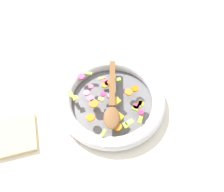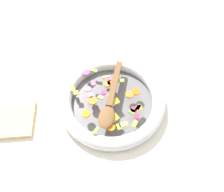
# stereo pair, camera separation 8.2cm
# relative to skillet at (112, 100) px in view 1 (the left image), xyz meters

# --- Properties ---
(ground_plane) EXTENTS (4.00, 4.00, 0.00)m
(ground_plane) POSITION_rel_skillet_xyz_m (0.00, 0.00, -0.02)
(ground_plane) COLOR silver
(skillet) EXTENTS (0.41, 0.41, 0.05)m
(skillet) POSITION_rel_skillet_xyz_m (0.00, 0.00, 0.00)
(skillet) COLOR slate
(skillet) RESTS_ON ground_plane
(chopped_vegetables) EXTENTS (0.27, 0.29, 0.01)m
(chopped_vegetables) POSITION_rel_skillet_xyz_m (0.01, 0.01, 0.03)
(chopped_vegetables) COLOR orange
(chopped_vegetables) RESTS_ON skillet
(wooden_spoon) EXTENTS (0.12, 0.30, 0.01)m
(wooden_spoon) POSITION_rel_skillet_xyz_m (0.01, 0.02, 0.04)
(wooden_spoon) COLOR brown
(wooden_spoon) RESTS_ON chopped_vegetables
(cutting_board) EXTENTS (0.21, 0.15, 0.02)m
(cutting_board) POSITION_rel_skillet_xyz_m (0.40, 0.05, -0.01)
(cutting_board) COLOR tan
(cutting_board) RESTS_ON ground_plane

